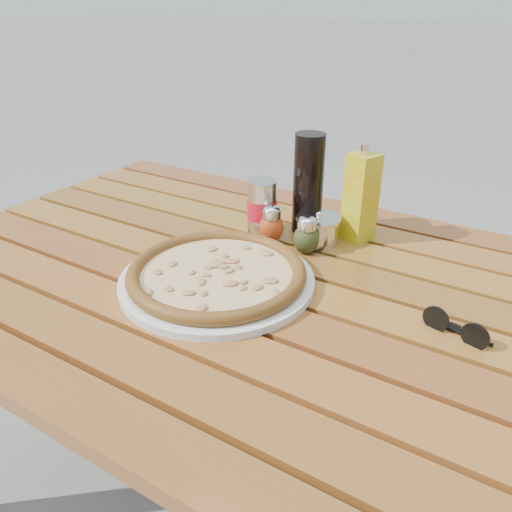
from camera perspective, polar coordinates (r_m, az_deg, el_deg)
The scene contains 10 objects.
table at distance 1.00m, azimuth -0.61°, elevation -5.86°, with size 1.40×0.90×0.75m.
plate at distance 0.93m, azimuth -4.47°, elevation -2.74°, with size 0.36×0.36×0.01m, color silver.
pizza at distance 0.92m, azimuth -4.50°, elevation -1.89°, with size 0.42×0.42×0.03m.
pepper_shaker at distance 1.07m, azimuth 1.75°, elevation 3.65°, with size 0.07×0.07×0.08m.
oregano_shaker at distance 1.03m, azimuth 5.77°, elevation 2.35°, with size 0.07×0.07×0.08m.
dark_bottle at distance 1.10m, azimuth 5.98°, elevation 8.19°, with size 0.07×0.07×0.22m, color black.
soda_can at distance 1.11m, azimuth 0.68°, elevation 5.61°, with size 0.07×0.07×0.12m.
olive_oil_cruet at distance 1.08m, azimuth 11.88°, elevation 6.57°, with size 0.07×0.07×0.21m.
parmesan_tin at distance 1.08m, azimuth 7.09°, elevation 3.06°, with size 0.10×0.10×0.07m.
sunglasses at distance 0.84m, azimuth 21.84°, elevation -7.64°, with size 0.11×0.04×0.04m.
Camera 1 is at (0.44, -0.70, 1.22)m, focal length 35.00 mm.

